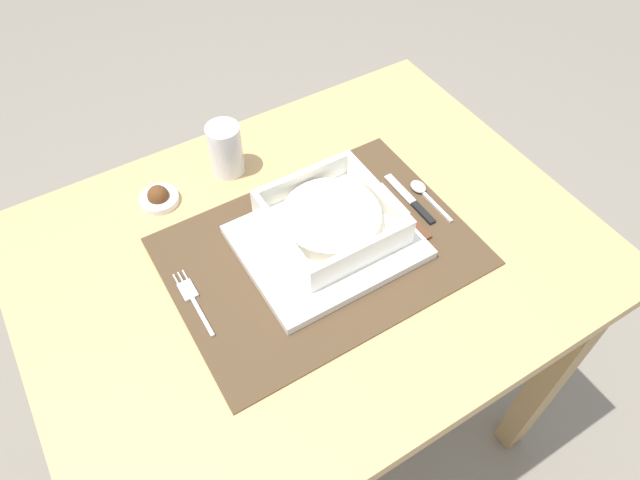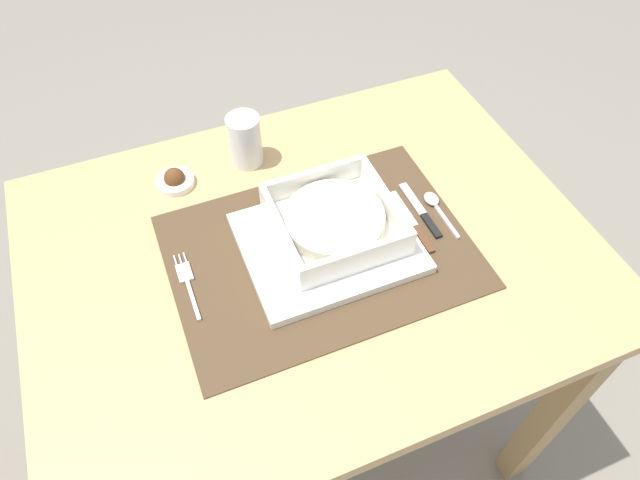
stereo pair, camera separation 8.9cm
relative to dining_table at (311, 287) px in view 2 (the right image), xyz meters
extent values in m
plane|color=gray|center=(0.00, 0.00, -0.61)|extent=(6.00, 6.00, 0.00)
cube|color=tan|center=(0.00, 0.00, 0.10)|extent=(0.90, 0.69, 0.03)
cube|color=#A48252|center=(0.40, -0.29, -0.26)|extent=(0.05, 0.05, 0.70)
cube|color=#A48252|center=(-0.40, 0.29, -0.26)|extent=(0.05, 0.05, 0.70)
cube|color=#A48252|center=(0.40, 0.29, -0.26)|extent=(0.05, 0.05, 0.70)
cube|color=#4C3823|center=(0.01, -0.01, 0.12)|extent=(0.47, 0.35, 0.00)
cube|color=white|center=(0.03, -0.01, 0.12)|extent=(0.27, 0.23, 0.02)
cube|color=white|center=(0.04, 0.01, 0.14)|extent=(0.19, 0.19, 0.01)
cube|color=white|center=(-0.04, 0.01, 0.16)|extent=(0.01, 0.19, 0.04)
cube|color=white|center=(0.13, 0.01, 0.16)|extent=(0.01, 0.19, 0.04)
cube|color=white|center=(0.04, -0.08, 0.16)|extent=(0.17, 0.01, 0.04)
cube|color=white|center=(0.04, 0.10, 0.16)|extent=(0.17, 0.01, 0.04)
cylinder|color=beige|center=(0.04, 0.01, 0.15)|extent=(0.16, 0.16, 0.02)
cube|color=silver|center=(-0.20, -0.03, 0.12)|extent=(0.01, 0.07, 0.00)
cube|color=silver|center=(-0.20, 0.02, 0.12)|extent=(0.02, 0.04, 0.00)
cylinder|color=silver|center=(-0.21, 0.05, 0.12)|extent=(0.00, 0.02, 0.00)
cylinder|color=silver|center=(-0.20, 0.05, 0.12)|extent=(0.00, 0.02, 0.00)
cylinder|color=silver|center=(-0.19, 0.05, 0.12)|extent=(0.00, 0.02, 0.00)
cube|color=silver|center=(0.23, -0.04, 0.12)|extent=(0.01, 0.08, 0.00)
ellipsoid|color=silver|center=(0.23, 0.01, 0.12)|extent=(0.02, 0.03, 0.01)
cube|color=black|center=(0.20, -0.04, 0.12)|extent=(0.01, 0.05, 0.01)
cube|color=silver|center=(0.20, 0.03, 0.12)|extent=(0.01, 0.08, 0.00)
cube|color=#59331E|center=(0.17, -0.06, 0.12)|extent=(0.01, 0.06, 0.01)
cube|color=silver|center=(0.17, 0.01, 0.12)|extent=(0.01, 0.08, 0.00)
cylinder|color=white|center=(-0.03, 0.23, 0.16)|extent=(0.06, 0.06, 0.10)
cylinder|color=#C64C1E|center=(-0.03, 0.23, 0.15)|extent=(0.05, 0.05, 0.06)
cylinder|color=white|center=(-0.17, 0.22, 0.12)|extent=(0.07, 0.07, 0.01)
sphere|color=#593319|center=(-0.17, 0.22, 0.13)|extent=(0.04, 0.04, 0.04)
camera|label=1|loc=(-0.28, -0.49, 0.84)|focal=32.01mm
camera|label=2|loc=(-0.20, -0.53, 0.84)|focal=32.01mm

